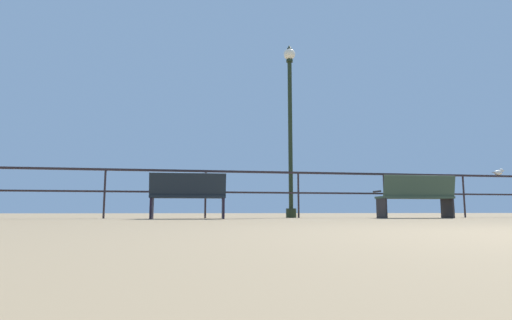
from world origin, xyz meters
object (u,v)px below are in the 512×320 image
at_px(bench_near_right, 417,195).
at_px(seagull_on_rail, 499,172).
at_px(lamppost_center, 290,120).
at_px(bench_near_left, 188,193).

height_order(bench_near_right, seagull_on_rail, seagull_on_rail).
xyz_separation_m(bench_near_right, lamppost_center, (-2.58, 1.14, 1.86)).
xyz_separation_m(lamppost_center, seagull_on_rail, (5.45, -0.28, -1.23)).
height_order(lamppost_center, seagull_on_rail, lamppost_center).
distance_m(bench_near_right, seagull_on_rail, 3.06).
bearing_deg(bench_near_right, seagull_on_rail, 16.64).
distance_m(bench_near_right, lamppost_center, 3.38).
distance_m(bench_near_left, lamppost_center, 3.28).
height_order(bench_near_left, bench_near_right, bench_near_right).
distance_m(bench_near_left, seagull_on_rail, 7.97).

